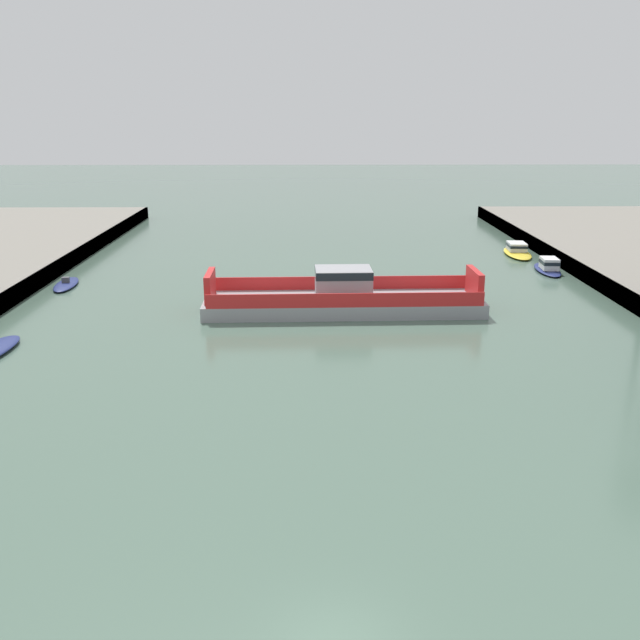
# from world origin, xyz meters

# --- Properties ---
(chain_ferry) EXTENTS (22.28, 6.40, 3.52)m
(chain_ferry) POSITION_xyz_m (2.00, 37.13, 1.07)
(chain_ferry) COLOR #939399
(chain_ferry) RESTS_ON ground
(moored_boat_near_left) EXTENTS (2.38, 6.03, 0.86)m
(moored_boat_near_left) POSITION_xyz_m (-23.07, 45.95, 0.20)
(moored_boat_near_left) COLOR navy
(moored_boat_near_left) RESTS_ON ground
(moored_boat_near_right) EXTENTS (3.20, 7.74, 1.32)m
(moored_boat_near_right) POSITION_xyz_m (22.62, 60.20, 0.49)
(moored_boat_near_right) COLOR yellow
(moored_boat_near_right) RESTS_ON ground
(moored_boat_far_right) EXTENTS (2.64, 6.69, 1.49)m
(moored_boat_far_right) POSITION_xyz_m (23.21, 51.27, 0.57)
(moored_boat_far_right) COLOR navy
(moored_boat_far_right) RESTS_ON ground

